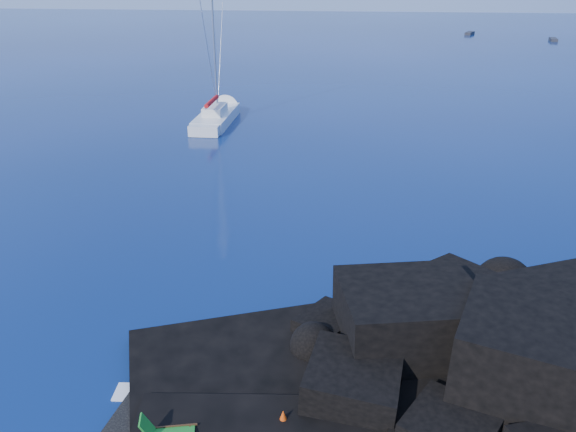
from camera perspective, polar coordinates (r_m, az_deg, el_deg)
name	(u,v)px	position (r m, az deg, el deg)	size (l,w,h in m)	color
headland	(504,420)	(20.89, 21.07, -18.78)	(24.00, 24.00, 3.60)	black
surf_foam	(273,362)	(21.90, -1.58, -14.63)	(10.00, 8.00, 0.06)	white
sailboat	(217,123)	(55.54, -7.24, 9.40)	(2.90, 13.83, 14.50)	white
deck_chair	(171,428)	(18.45, -11.81, -20.35)	(1.59, 0.70, 1.09)	#1B7C24
marker_cone	(283,418)	(18.75, -0.49, -19.85)	(0.41, 0.41, 0.62)	#E6450C
distant_boat_a	(470,34)	(140.86, 17.96, 17.14)	(1.33, 4.26, 0.57)	#232328
distant_boat_b	(553,41)	(133.96, 25.33, 15.78)	(1.31, 4.21, 0.56)	#26272C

